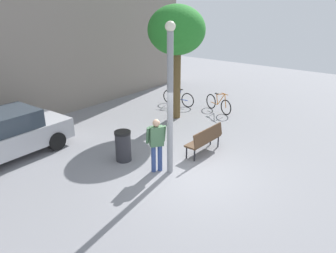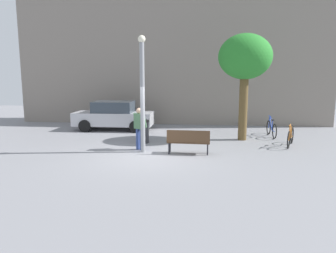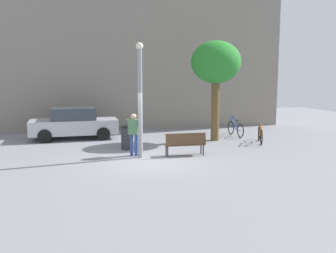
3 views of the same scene
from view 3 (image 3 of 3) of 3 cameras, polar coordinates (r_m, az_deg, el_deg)
name	(u,v)px [view 3 (image 3 of 3)]	position (r m, az deg, el deg)	size (l,w,h in m)	color
ground_plane	(150,160)	(14.21, -2.79, -5.11)	(36.00, 36.00, 0.00)	gray
building_facade	(123,49)	(22.45, -6.88, 11.59)	(18.84, 2.00, 9.23)	gray
lamppost	(140,96)	(14.37, -4.25, 4.63)	(0.28, 0.28, 4.38)	gray
person_by_lamppost	(134,132)	(14.84, -5.19, -0.77)	(0.62, 0.52, 1.67)	#334784
park_bench	(185,142)	(14.83, 2.62, -2.39)	(1.61, 0.51, 0.92)	#513823
plaza_tree	(216,64)	(18.14, 7.25, 9.38)	(2.36, 2.36, 4.75)	brown
bicycle_orange	(260,135)	(18.12, 13.77, -1.20)	(0.70, 1.71, 0.97)	black
bicycle_blue	(235,128)	(19.82, 10.15, -0.30)	(0.15, 1.81, 0.97)	black
parked_car_silver	(74,123)	(19.17, -14.02, 0.48)	(4.24, 1.90, 1.55)	#B7B7BC
trash_bin	(127,138)	(16.18, -6.22, -1.68)	(0.53, 0.53, 1.01)	#2D2D33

